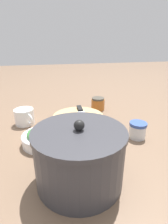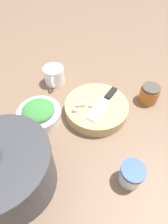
# 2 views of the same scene
# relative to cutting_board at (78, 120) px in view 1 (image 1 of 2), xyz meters

# --- Properties ---
(ground_plane) EXTENTS (5.00, 5.00, 0.00)m
(ground_plane) POSITION_rel_cutting_board_xyz_m (0.01, 0.04, -0.02)
(ground_plane) COLOR brown
(cutting_board) EXTENTS (0.24, 0.24, 0.05)m
(cutting_board) POSITION_rel_cutting_board_xyz_m (0.00, 0.00, 0.00)
(cutting_board) COLOR tan
(cutting_board) RESTS_ON ground_plane
(chef_knife) EXTENTS (0.04, 0.19, 0.01)m
(chef_knife) POSITION_rel_cutting_board_xyz_m (-0.02, -0.03, 0.03)
(chef_knife) COLOR black
(chef_knife) RESTS_ON cutting_board
(garlic_cloves) EXTENTS (0.06, 0.07, 0.02)m
(garlic_cloves) POSITION_rel_cutting_board_xyz_m (0.04, 0.05, 0.03)
(garlic_cloves) COLOR silver
(garlic_cloves) RESTS_ON cutting_board
(herb_bowl) EXTENTS (0.16, 0.16, 0.06)m
(herb_bowl) POSITION_rel_cutting_board_xyz_m (0.17, 0.14, 0.01)
(herb_bowl) COLOR white
(herb_bowl) RESTS_ON ground_plane
(spice_jar) EXTENTS (0.07, 0.07, 0.07)m
(spice_jar) POSITION_rel_cutting_board_xyz_m (-0.21, 0.18, 0.01)
(spice_jar) COLOR silver
(spice_jar) RESTS_ON ground_plane
(coffee_mug) EXTENTS (0.09, 0.11, 0.08)m
(coffee_mug) POSITION_rel_cutting_board_xyz_m (0.25, -0.06, 0.02)
(coffee_mug) COLOR white
(coffee_mug) RESTS_ON ground_plane
(honey_jar) EXTENTS (0.08, 0.08, 0.07)m
(honey_jar) POSITION_rel_cutting_board_xyz_m (-0.15, -0.17, 0.01)
(honey_jar) COLOR #B26023
(honey_jar) RESTS_ON ground_plane
(stock_pot) EXTENTS (0.25, 0.25, 0.19)m
(stock_pot) POSITION_rel_cutting_board_xyz_m (0.07, 0.36, 0.06)
(stock_pot) COLOR #38383D
(stock_pot) RESTS_ON ground_plane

